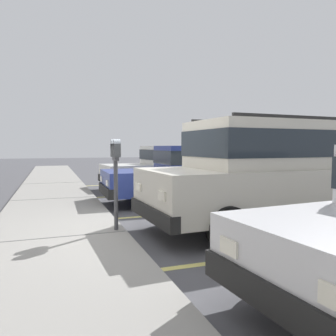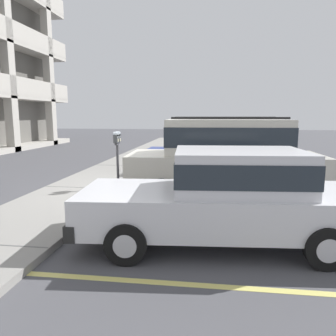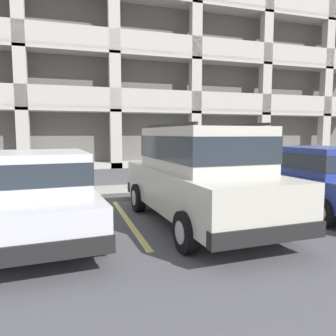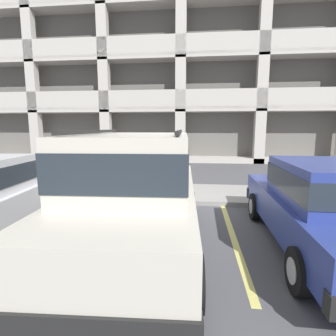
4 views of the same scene
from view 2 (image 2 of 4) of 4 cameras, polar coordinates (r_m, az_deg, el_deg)
The scene contains 8 objects.
ground_plane at distance 8.88m, azimuth -6.70°, elevation -4.72°, with size 80.00×80.00×0.10m.
sidewalk at distance 9.26m, azimuth -14.55°, elevation -3.68°, with size 40.00×2.20×0.12m.
parking_stall_lines at distance 10.11m, azimuth 3.18°, elevation -2.65°, with size 12.31×4.80×0.01m.
silver_suv at distance 8.24m, azimuth 9.86°, elevation 2.18°, with size 2.17×4.86×2.03m.
red_sedan at distance 5.31m, azimuth 10.15°, elevation -4.63°, with size 2.08×4.60×1.54m.
dark_hatchback at distance 11.35m, azimuth 7.87°, elevation 2.76°, with size 1.89×4.50×1.54m.
blue_coupe at distance 14.30m, azimuth 9.53°, elevation 4.04°, with size 2.06×4.59×1.54m.
parking_meter_near at distance 8.89m, azimuth -8.82°, elevation 3.77°, with size 0.35×0.12×1.52m.
Camera 2 is at (-8.34, -2.18, 2.08)m, focal length 35.00 mm.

